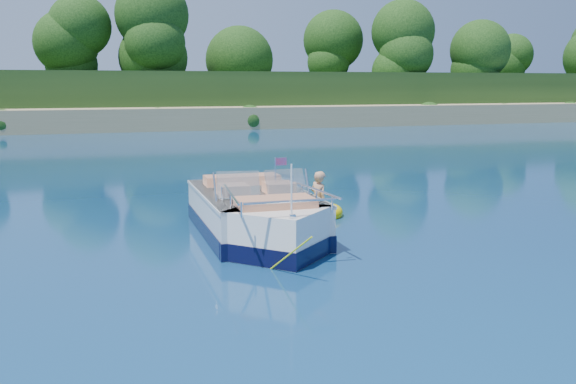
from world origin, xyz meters
name	(u,v)px	position (x,y,z in m)	size (l,w,h in m)	color
ground	(319,295)	(0.00, 0.00, 0.00)	(160.00, 160.00, 0.00)	#0A2248
shoreline	(106,104)	(0.00, 63.77, 0.98)	(170.00, 59.00, 6.00)	#998859
treeline	(119,50)	(0.04, 41.01, 5.55)	(150.00, 7.12, 8.19)	#301E10
motorboat	(258,219)	(0.13, 3.78, 0.40)	(2.31, 6.13, 2.04)	white
tow_tube	(316,212)	(2.05, 5.46, 0.09)	(1.64, 1.64, 0.34)	#EDCB00
boy	(317,216)	(2.05, 5.41, 0.00)	(0.54, 0.35, 1.48)	tan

